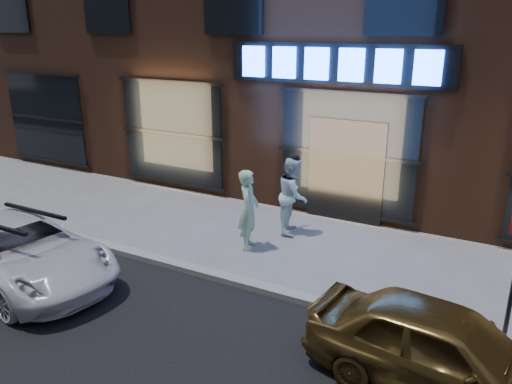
% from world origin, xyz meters
% --- Properties ---
extents(ground, '(90.00, 90.00, 0.00)m').
position_xyz_m(ground, '(0.00, 0.00, 0.00)').
color(ground, slate).
rests_on(ground, ground).
extents(curb, '(60.00, 0.25, 0.12)m').
position_xyz_m(curb, '(0.00, 0.00, 0.06)').
color(curb, gray).
rests_on(curb, ground).
extents(man_bowtie, '(0.58, 0.71, 1.68)m').
position_xyz_m(man_bowtie, '(-1.22, 1.48, 0.84)').
color(man_bowtie, '#ABE1C1').
rests_on(man_bowtie, ground).
extents(man_cap, '(0.87, 0.99, 1.72)m').
position_xyz_m(man_cap, '(-0.77, 2.70, 0.86)').
color(man_cap, white).
rests_on(man_cap, ground).
extents(white_suv, '(4.39, 2.61, 1.14)m').
position_xyz_m(white_suv, '(-4.16, -1.67, 0.57)').
color(white_suv, silver).
rests_on(white_suv, ground).
extents(gold_sedan, '(3.58, 1.77, 1.17)m').
position_xyz_m(gold_sedan, '(3.00, -1.14, 0.59)').
color(gold_sedan, brown).
rests_on(gold_sedan, ground).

